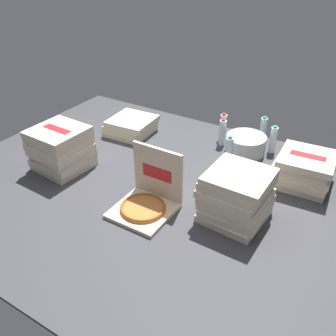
{
  "coord_description": "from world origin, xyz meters",
  "views": [
    {
      "loc": [
        1.19,
        -1.81,
        1.55
      ],
      "look_at": [
        0.01,
        0.1,
        0.14
      ],
      "focal_mm": 39.59,
      "sensor_mm": 36.0,
      "label": 1
    }
  ],
  "objects_px": {
    "pizza_stack_right_far": "(61,149)",
    "water_bottle_4": "(229,151)",
    "pizza_stack_left_mid": "(236,196)",
    "water_bottle_3": "(263,130)",
    "open_pizza_box": "(148,198)",
    "ice_bucket": "(246,144)",
    "pizza_stack_center_near": "(131,126)",
    "pizza_stack_right_mid": "(304,170)",
    "water_bottle_0": "(223,127)",
    "water_bottle_1": "(222,132)",
    "water_bottle_2": "(273,140)"
  },
  "relations": [
    {
      "from": "pizza_stack_right_far",
      "to": "water_bottle_4",
      "type": "height_order",
      "value": "pizza_stack_right_far"
    },
    {
      "from": "pizza_stack_left_mid",
      "to": "water_bottle_3",
      "type": "height_order",
      "value": "pizza_stack_left_mid"
    },
    {
      "from": "open_pizza_box",
      "to": "ice_bucket",
      "type": "height_order",
      "value": "open_pizza_box"
    },
    {
      "from": "pizza_stack_center_near",
      "to": "water_bottle_4",
      "type": "distance_m",
      "value": 0.98
    },
    {
      "from": "pizza_stack_right_mid",
      "to": "ice_bucket",
      "type": "height_order",
      "value": "pizza_stack_right_mid"
    },
    {
      "from": "water_bottle_0",
      "to": "water_bottle_1",
      "type": "distance_m",
      "value": 0.12
    },
    {
      "from": "water_bottle_0",
      "to": "water_bottle_3",
      "type": "xyz_separation_m",
      "value": [
        0.32,
        0.12,
        0.0
      ]
    },
    {
      "from": "pizza_stack_left_mid",
      "to": "open_pizza_box",
      "type": "bearing_deg",
      "value": -157.84
    },
    {
      "from": "pizza_stack_left_mid",
      "to": "water_bottle_1",
      "type": "relative_size",
      "value": 1.71
    },
    {
      "from": "open_pizza_box",
      "to": "pizza_stack_left_mid",
      "type": "height_order",
      "value": "open_pizza_box"
    },
    {
      "from": "ice_bucket",
      "to": "water_bottle_2",
      "type": "relative_size",
      "value": 1.37
    },
    {
      "from": "pizza_stack_left_mid",
      "to": "water_bottle_2",
      "type": "xyz_separation_m",
      "value": [
        -0.07,
        0.96,
        -0.05
      ]
    },
    {
      "from": "pizza_stack_right_mid",
      "to": "pizza_stack_right_far",
      "type": "distance_m",
      "value": 1.82
    },
    {
      "from": "ice_bucket",
      "to": "water_bottle_2",
      "type": "distance_m",
      "value": 0.23
    },
    {
      "from": "pizza_stack_center_near",
      "to": "water_bottle_1",
      "type": "height_order",
      "value": "water_bottle_1"
    },
    {
      "from": "ice_bucket",
      "to": "pizza_stack_center_near",
      "type": "bearing_deg",
      "value": -168.29
    },
    {
      "from": "pizza_stack_left_mid",
      "to": "ice_bucket",
      "type": "bearing_deg",
      "value": 107.09
    },
    {
      "from": "ice_bucket",
      "to": "water_bottle_1",
      "type": "xyz_separation_m",
      "value": [
        -0.23,
        0.02,
        0.04
      ]
    },
    {
      "from": "water_bottle_0",
      "to": "water_bottle_1",
      "type": "xyz_separation_m",
      "value": [
        0.04,
        -0.11,
        0.0
      ]
    },
    {
      "from": "pizza_stack_right_mid",
      "to": "open_pizza_box",
      "type": "bearing_deg",
      "value": -133.79
    },
    {
      "from": "pizza_stack_center_near",
      "to": "ice_bucket",
      "type": "bearing_deg",
      "value": 11.71
    },
    {
      "from": "ice_bucket",
      "to": "water_bottle_4",
      "type": "height_order",
      "value": "water_bottle_4"
    },
    {
      "from": "open_pizza_box",
      "to": "water_bottle_0",
      "type": "distance_m",
      "value": 1.19
    },
    {
      "from": "water_bottle_3",
      "to": "water_bottle_4",
      "type": "xyz_separation_m",
      "value": [
        -0.1,
        -0.5,
        0.0
      ]
    },
    {
      "from": "water_bottle_0",
      "to": "water_bottle_1",
      "type": "height_order",
      "value": "same"
    },
    {
      "from": "ice_bucket",
      "to": "water_bottle_3",
      "type": "xyz_separation_m",
      "value": [
        0.06,
        0.25,
        0.04
      ]
    },
    {
      "from": "open_pizza_box",
      "to": "water_bottle_2",
      "type": "height_order",
      "value": "open_pizza_box"
    },
    {
      "from": "water_bottle_4",
      "to": "water_bottle_1",
      "type": "bearing_deg",
      "value": 123.83
    },
    {
      "from": "pizza_stack_center_near",
      "to": "pizza_stack_right_far",
      "type": "height_order",
      "value": "pizza_stack_right_far"
    },
    {
      "from": "pizza_stack_right_mid",
      "to": "water_bottle_4",
      "type": "distance_m",
      "value": 0.58
    },
    {
      "from": "pizza_stack_right_mid",
      "to": "water_bottle_0",
      "type": "relative_size",
      "value": 1.69
    },
    {
      "from": "pizza_stack_left_mid",
      "to": "pizza_stack_right_far",
      "type": "relative_size",
      "value": 0.98
    },
    {
      "from": "open_pizza_box",
      "to": "pizza_stack_right_mid",
      "type": "height_order",
      "value": "open_pizza_box"
    },
    {
      "from": "water_bottle_1",
      "to": "water_bottle_4",
      "type": "distance_m",
      "value": 0.32
    },
    {
      "from": "ice_bucket",
      "to": "water_bottle_0",
      "type": "xyz_separation_m",
      "value": [
        -0.27,
        0.13,
        0.04
      ]
    },
    {
      "from": "pizza_stack_center_near",
      "to": "ice_bucket",
      "type": "relative_size",
      "value": 1.25
    },
    {
      "from": "water_bottle_0",
      "to": "water_bottle_1",
      "type": "relative_size",
      "value": 1.0
    },
    {
      "from": "pizza_stack_right_far",
      "to": "water_bottle_3",
      "type": "xyz_separation_m",
      "value": [
        1.18,
        1.23,
        -0.05
      ]
    },
    {
      "from": "ice_bucket",
      "to": "pizza_stack_right_mid",
      "type": "bearing_deg",
      "value": -22.68
    },
    {
      "from": "water_bottle_2",
      "to": "pizza_stack_center_near",
      "type": "bearing_deg",
      "value": -164.65
    },
    {
      "from": "water_bottle_1",
      "to": "water_bottle_2",
      "type": "xyz_separation_m",
      "value": [
        0.41,
        0.1,
        0.0
      ]
    },
    {
      "from": "pizza_stack_left_mid",
      "to": "water_bottle_1",
      "type": "distance_m",
      "value": 0.99
    },
    {
      "from": "pizza_stack_center_near",
      "to": "pizza_stack_left_mid",
      "type": "xyz_separation_m",
      "value": [
        1.29,
        -0.63,
        0.1
      ]
    },
    {
      "from": "ice_bucket",
      "to": "pizza_stack_left_mid",
      "type": "bearing_deg",
      "value": -72.91
    },
    {
      "from": "water_bottle_0",
      "to": "water_bottle_2",
      "type": "bearing_deg",
      "value": -1.13
    },
    {
      "from": "pizza_stack_right_mid",
      "to": "water_bottle_2",
      "type": "bearing_deg",
      "value": 134.97
    },
    {
      "from": "water_bottle_3",
      "to": "water_bottle_1",
      "type": "bearing_deg",
      "value": -140.86
    },
    {
      "from": "ice_bucket",
      "to": "water_bottle_4",
      "type": "xyz_separation_m",
      "value": [
        -0.05,
        -0.24,
        0.04
      ]
    },
    {
      "from": "pizza_stack_right_mid",
      "to": "pizza_stack_center_near",
      "type": "distance_m",
      "value": 1.56
    },
    {
      "from": "open_pizza_box",
      "to": "water_bottle_4",
      "type": "distance_m",
      "value": 0.84
    }
  ]
}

